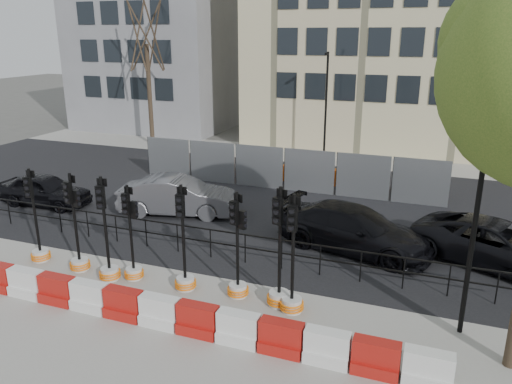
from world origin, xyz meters
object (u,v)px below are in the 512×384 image
at_px(car_c, 354,229).
at_px(traffic_signal_h, 292,289).
at_px(traffic_signal_d, 133,258).
at_px(car_a, 45,190).
at_px(lamp_post_near, 477,208).
at_px(traffic_signal_a, 39,243).

bearing_deg(car_c, traffic_signal_h, -177.44).
height_order(traffic_signal_d, car_a, traffic_signal_d).
bearing_deg(lamp_post_near, traffic_signal_a, -178.12).
bearing_deg(traffic_signal_d, traffic_signal_a, -179.09).
bearing_deg(lamp_post_near, traffic_signal_h, -172.76).
bearing_deg(lamp_post_near, car_c, 129.90).
bearing_deg(traffic_signal_h, traffic_signal_a, -179.61).
bearing_deg(traffic_signal_a, traffic_signal_d, -7.81).
relative_size(traffic_signal_d, car_a, 0.73).
bearing_deg(lamp_post_near, traffic_signal_d, -177.40).
bearing_deg(traffic_signal_d, traffic_signal_h, -0.46).
height_order(lamp_post_near, car_c, lamp_post_near).
height_order(traffic_signal_h, car_c, traffic_signal_h).
distance_m(traffic_signal_d, car_c, 7.16).
distance_m(car_a, car_c, 12.95).
bearing_deg(lamp_post_near, car_a, 166.24).
height_order(lamp_post_near, traffic_signal_a, lamp_post_near).
bearing_deg(traffic_signal_a, car_a, 122.82).
relative_size(traffic_signal_h, car_c, 0.59).
distance_m(traffic_signal_a, car_a, 5.79).
bearing_deg(traffic_signal_a, car_c, 17.53).
height_order(traffic_signal_a, car_a, traffic_signal_a).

